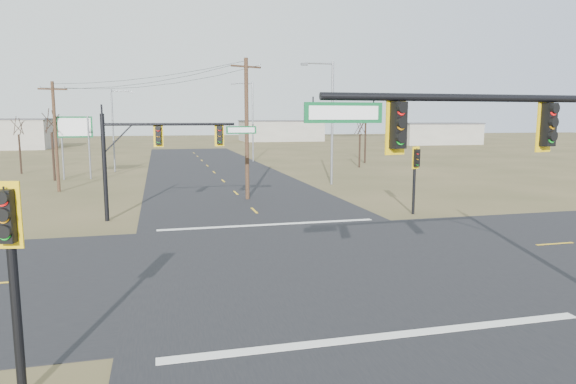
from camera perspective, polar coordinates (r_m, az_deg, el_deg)
The scene contains 21 objects.
ground at distance 21.16m, azimuth 2.19°, elevation -7.76°, with size 320.00×320.00×0.00m, color brown.
road_ew at distance 21.16m, azimuth 2.19°, elevation -7.74°, with size 160.00×14.00×0.02m, color black.
road_ns at distance 21.16m, azimuth 2.19°, elevation -7.73°, with size 14.00×160.00×0.02m, color black.
stop_bar_near at distance 14.52m, azimuth 10.86°, elevation -15.44°, with size 12.00×0.40×0.01m, color silver.
stop_bar_far at distance 28.22m, azimuth -2.11°, elevation -3.64°, with size 12.00×0.40×0.01m, color silver.
mast_arm_near at distance 14.31m, azimuth 27.43°, elevation 4.10°, with size 10.34×0.53×6.89m.
mast_arm_far at distance 30.46m, azimuth -13.65°, elevation 5.33°, with size 8.82×0.42×6.07m.
pedestal_signal_ne at distance 31.81m, azimuth 14.03°, elevation 2.99°, with size 0.65×0.56×4.16m.
pedestal_signal_sw at distance 11.58m, azimuth -28.58°, elevation -5.13°, with size 0.63×0.55×4.63m.
utility_pole_near at distance 36.80m, azimuth -4.61°, elevation 7.17°, with size 2.29×1.08×9.99m.
utility_pole_far at distance 44.52m, azimuth -24.42°, elevation 5.82°, with size 2.09×0.59×8.66m.
highway_sign at distance 52.87m, azimuth -22.58°, elevation 5.87°, with size 3.19×0.30×5.98m.
streetlight_a at distance 45.21m, azimuth 4.66°, elevation 8.38°, with size 2.97×0.33×10.64m.
streetlight_b at distance 69.47m, azimuth -4.13°, elevation 8.28°, with size 2.94×0.29×10.57m.
streetlight_c at distance 59.01m, azimuth -18.70°, elevation 6.97°, with size 2.47×0.24×8.89m.
bare_tree_a at distance 52.60m, azimuth -24.84°, elevation 7.23°, with size 3.09×3.09×7.09m.
bare_tree_b at distance 60.77m, azimuth -27.81°, elevation 6.56°, with size 2.63×2.63×6.34m.
bare_tree_c at distance 61.38m, azimuth 8.02°, elevation 7.31°, with size 3.43×3.43×6.30m.
bare_tree_d at distance 67.59m, azimuth 8.64°, elevation 8.55°, with size 3.58×3.58×7.87m.
warehouse_mid at distance 133.16m, azimuth -0.82°, elevation 6.78°, with size 20.00×12.00×5.00m, color #ABA698.
warehouse_right at distance 120.94m, azimuth 16.08°, elevation 6.20°, with size 18.00×10.00×4.50m, color #ABA698.
Camera 1 is at (-5.75, -19.51, 5.82)m, focal length 32.00 mm.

